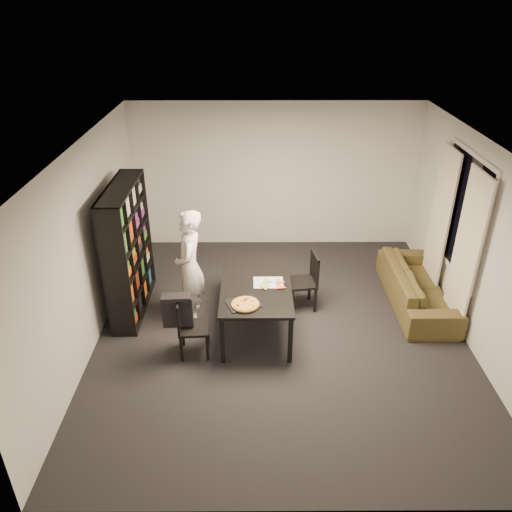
{
  "coord_description": "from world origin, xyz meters",
  "views": [
    {
      "loc": [
        -0.37,
        -5.66,
        4.21
      ],
      "look_at": [
        -0.34,
        0.23,
        1.05
      ],
      "focal_mm": 35.0,
      "sensor_mm": 36.0,
      "label": 1
    }
  ],
  "objects_px": {
    "chair_left": "(187,323)",
    "chair_right": "(307,277)",
    "bookshelf": "(128,250)",
    "baking_tray": "(243,303)",
    "sofa": "(417,286)",
    "person": "(190,267)",
    "dining_table": "(256,286)",
    "pepperoni_pizza": "(245,304)"
  },
  "relations": [
    {
      "from": "dining_table",
      "to": "chair_right",
      "type": "bearing_deg",
      "value": 32.05
    },
    {
      "from": "chair_right",
      "to": "chair_left",
      "type": "bearing_deg",
      "value": -64.72
    },
    {
      "from": "baking_tray",
      "to": "pepperoni_pizza",
      "type": "bearing_deg",
      "value": -60.25
    },
    {
      "from": "chair_right",
      "to": "dining_table",
      "type": "bearing_deg",
      "value": -66.44
    },
    {
      "from": "dining_table",
      "to": "baking_tray",
      "type": "height_order",
      "value": "baking_tray"
    },
    {
      "from": "chair_left",
      "to": "chair_right",
      "type": "xyz_separation_m",
      "value": [
        1.63,
        1.09,
        0.03
      ]
    },
    {
      "from": "baking_tray",
      "to": "sofa",
      "type": "height_order",
      "value": "baking_tray"
    },
    {
      "from": "bookshelf",
      "to": "sofa",
      "type": "xyz_separation_m",
      "value": [
        4.23,
        0.08,
        -0.66
      ]
    },
    {
      "from": "dining_table",
      "to": "pepperoni_pizza",
      "type": "distance_m",
      "value": 0.61
    },
    {
      "from": "person",
      "to": "baking_tray",
      "type": "height_order",
      "value": "person"
    },
    {
      "from": "sofa",
      "to": "chair_left",
      "type": "bearing_deg",
      "value": 109.52
    },
    {
      "from": "bookshelf",
      "to": "chair_right",
      "type": "bearing_deg",
      "value": 0.11
    },
    {
      "from": "dining_table",
      "to": "sofa",
      "type": "distance_m",
      "value": 2.5
    },
    {
      "from": "dining_table",
      "to": "chair_right",
      "type": "distance_m",
      "value": 0.9
    },
    {
      "from": "dining_table",
      "to": "sofa",
      "type": "xyz_separation_m",
      "value": [
        2.42,
        0.55,
        -0.36
      ]
    },
    {
      "from": "chair_left",
      "to": "person",
      "type": "relative_size",
      "value": 0.5
    },
    {
      "from": "bookshelf",
      "to": "chair_left",
      "type": "xyz_separation_m",
      "value": [
        0.93,
        -1.08,
        -0.48
      ]
    },
    {
      "from": "person",
      "to": "pepperoni_pizza",
      "type": "height_order",
      "value": "person"
    },
    {
      "from": "person",
      "to": "pepperoni_pizza",
      "type": "xyz_separation_m",
      "value": [
        0.78,
        -0.79,
        -0.09
      ]
    },
    {
      "from": "baking_tray",
      "to": "sofa",
      "type": "relative_size",
      "value": 0.2
    },
    {
      "from": "pepperoni_pizza",
      "to": "bookshelf",
      "type": "bearing_deg",
      "value": 147.8
    },
    {
      "from": "bookshelf",
      "to": "pepperoni_pizza",
      "type": "relative_size",
      "value": 5.43
    },
    {
      "from": "baking_tray",
      "to": "pepperoni_pizza",
      "type": "distance_m",
      "value": 0.06
    },
    {
      "from": "chair_left",
      "to": "pepperoni_pizza",
      "type": "height_order",
      "value": "chair_left"
    },
    {
      "from": "bookshelf",
      "to": "baking_tray",
      "type": "bearing_deg",
      "value": -31.42
    },
    {
      "from": "bookshelf",
      "to": "person",
      "type": "xyz_separation_m",
      "value": [
        0.9,
        -0.27,
        -0.12
      ]
    },
    {
      "from": "dining_table",
      "to": "chair_left",
      "type": "bearing_deg",
      "value": -144.81
    },
    {
      "from": "baking_tray",
      "to": "chair_left",
      "type": "bearing_deg",
      "value": -173.6
    },
    {
      "from": "sofa",
      "to": "chair_right",
      "type": "bearing_deg",
      "value": 92.67
    },
    {
      "from": "dining_table",
      "to": "chair_left",
      "type": "relative_size",
      "value": 2.06
    },
    {
      "from": "baking_tray",
      "to": "person",
      "type": "bearing_deg",
      "value": 135.36
    },
    {
      "from": "person",
      "to": "pepperoni_pizza",
      "type": "distance_m",
      "value": 1.11
    },
    {
      "from": "sofa",
      "to": "dining_table",
      "type": "bearing_deg",
      "value": 102.81
    },
    {
      "from": "dining_table",
      "to": "sofa",
      "type": "relative_size",
      "value": 0.86
    },
    {
      "from": "person",
      "to": "chair_right",
      "type": "bearing_deg",
      "value": 96.1
    },
    {
      "from": "person",
      "to": "baking_tray",
      "type": "xyz_separation_m",
      "value": [
        0.75,
        -0.74,
        -0.12
      ]
    },
    {
      "from": "baking_tray",
      "to": "sofa",
      "type": "xyz_separation_m",
      "value": [
        2.58,
        1.09,
        -0.43
      ]
    },
    {
      "from": "pepperoni_pizza",
      "to": "person",
      "type": "bearing_deg",
      "value": 134.58
    },
    {
      "from": "sofa",
      "to": "person",
      "type": "bearing_deg",
      "value": 95.98
    },
    {
      "from": "pepperoni_pizza",
      "to": "sofa",
      "type": "xyz_separation_m",
      "value": [
        2.56,
        1.14,
        -0.45
      ]
    },
    {
      "from": "bookshelf",
      "to": "chair_right",
      "type": "distance_m",
      "value": 2.6
    },
    {
      "from": "bookshelf",
      "to": "dining_table",
      "type": "bearing_deg",
      "value": -14.48
    }
  ]
}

